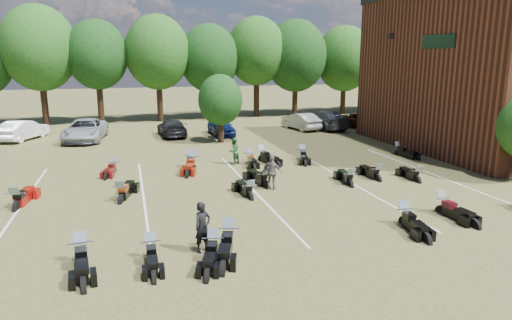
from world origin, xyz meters
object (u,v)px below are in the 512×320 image
object	(u,v)px
motorcycle_0	(151,259)
motorcycle_14	(114,172)
person_grey	(272,172)
motorcycle_7	(17,210)
person_green	(234,151)
person_black	(203,227)
motorcycle_3	(229,248)
car_4	(221,127)

from	to	relation	value
motorcycle_0	motorcycle_14	distance (m)	11.77
person_grey	motorcycle_7	xyz separation A→B (m)	(-10.93, 0.07, -0.83)
motorcycle_7	person_green	bearing A→B (deg)	-143.41
person_grey	person_black	bearing A→B (deg)	90.47
motorcycle_7	person_grey	bearing A→B (deg)	-171.77
person_green	motorcycle_14	world-z (taller)	person_green
person_green	motorcycle_0	world-z (taller)	person_green
motorcycle_3	motorcycle_14	distance (m)	12.14
person_black	motorcycle_0	distance (m)	1.84
car_4	motorcycle_7	size ratio (longest dim) A/B	1.60
motorcycle_3	car_4	bearing A→B (deg)	96.61
car_4	person_black	bearing A→B (deg)	-106.25
car_4	person_grey	bearing A→B (deg)	-96.10
car_4	person_black	world-z (taller)	person_black
person_black	person_grey	xyz separation A→B (m)	(4.26, 6.09, 0.00)
motorcycle_14	person_green	bearing A→B (deg)	14.95
motorcycle_0	motorcycle_7	bearing A→B (deg)	129.16
car_4	person_green	xyz separation A→B (m)	(-1.32, -10.18, 0.10)
person_green	person_grey	world-z (taller)	person_grey
person_black	motorcycle_0	world-z (taller)	person_black
person_grey	motorcycle_7	distance (m)	10.96
car_4	motorcycle_7	xyz separation A→B (m)	(-11.71, -15.70, -0.68)
car_4	motorcycle_14	distance (m)	13.05
motorcycle_7	motorcycle_14	xyz separation A→B (m)	(3.69, 5.43, 0.00)
motorcycle_0	motorcycle_3	bearing A→B (deg)	4.33
car_4	motorcycle_3	size ratio (longest dim) A/B	1.63
car_4	motorcycle_0	bearing A→B (deg)	-110.17
motorcycle_14	motorcycle_0	bearing A→B (deg)	-69.29
motorcycle_0	motorcycle_3	size ratio (longest dim) A/B	0.84
car_4	motorcycle_3	xyz separation A→B (m)	(-4.19, -21.80, -0.68)
person_grey	motorcycle_0	size ratio (longest dim) A/B	0.80
motorcycle_3	person_grey	bearing A→B (deg)	77.96
motorcycle_0	motorcycle_7	world-z (taller)	motorcycle_7
motorcycle_14	person_black	bearing A→B (deg)	-61.42
motorcycle_0	motorcycle_3	world-z (taller)	motorcycle_3
person_grey	motorcycle_3	bearing A→B (deg)	95.89
person_green	motorcycle_0	xyz separation A→B (m)	(-5.35, -11.79, -0.78)
motorcycle_3	motorcycle_14	world-z (taller)	motorcycle_3
person_green	motorcycle_3	size ratio (longest dim) A/B	0.64
person_green	car_4	bearing A→B (deg)	-136.34
person_black	motorcycle_7	bearing A→B (deg)	109.50
motorcycle_7	car_4	bearing A→B (deg)	-118.11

